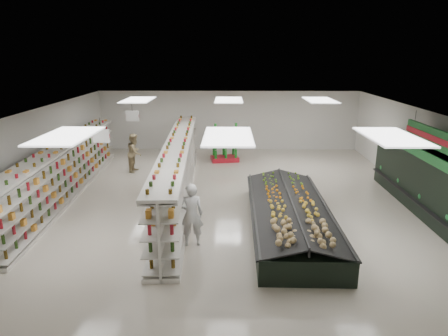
{
  "coord_description": "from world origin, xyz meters",
  "views": [
    {
      "loc": [
        0.03,
        -13.65,
        5.11
      ],
      "look_at": [
        -0.16,
        0.11,
        1.17
      ],
      "focal_mm": 32.0,
      "sensor_mm": 36.0,
      "label": 1
    }
  ],
  "objects_px": {
    "shopper_main": "(191,215)",
    "gondola_center": "(179,172)",
    "gondola_left": "(66,172)",
    "soda_endcap": "(225,144)",
    "shopper_background": "(135,153)",
    "produce_island": "(290,214)"
  },
  "relations": [
    {
      "from": "gondola_center",
      "to": "soda_endcap",
      "type": "distance_m",
      "value": 5.37
    },
    {
      "from": "soda_endcap",
      "to": "shopper_main",
      "type": "height_order",
      "value": "shopper_main"
    },
    {
      "from": "produce_island",
      "to": "shopper_main",
      "type": "bearing_deg",
      "value": -158.06
    },
    {
      "from": "gondola_center",
      "to": "shopper_background",
      "type": "xyz_separation_m",
      "value": [
        -2.37,
        3.26,
        -0.09
      ]
    },
    {
      "from": "shopper_main",
      "to": "shopper_background",
      "type": "distance_m",
      "value": 7.88
    },
    {
      "from": "gondola_left",
      "to": "shopper_main",
      "type": "height_order",
      "value": "gondola_left"
    },
    {
      "from": "produce_island",
      "to": "shopper_background",
      "type": "height_order",
      "value": "shopper_background"
    },
    {
      "from": "gondola_center",
      "to": "soda_endcap",
      "type": "xyz_separation_m",
      "value": [
        1.63,
        5.11,
        -0.09
      ]
    },
    {
      "from": "shopper_main",
      "to": "shopper_background",
      "type": "height_order",
      "value": "shopper_main"
    },
    {
      "from": "shopper_background",
      "to": "soda_endcap",
      "type": "bearing_deg",
      "value": -60.55
    },
    {
      "from": "shopper_main",
      "to": "soda_endcap",
      "type": "bearing_deg",
      "value": -103.65
    },
    {
      "from": "soda_endcap",
      "to": "gondola_center",
      "type": "bearing_deg",
      "value": -107.71
    },
    {
      "from": "gondola_left",
      "to": "gondola_center",
      "type": "bearing_deg",
      "value": -4.0
    },
    {
      "from": "gondola_left",
      "to": "shopper_background",
      "type": "xyz_separation_m",
      "value": [
        1.83,
        3.16,
        -0.04
      ]
    },
    {
      "from": "shopper_main",
      "to": "gondola_center",
      "type": "bearing_deg",
      "value": -86.72
    },
    {
      "from": "shopper_main",
      "to": "produce_island",
      "type": "bearing_deg",
      "value": -166.61
    },
    {
      "from": "soda_endcap",
      "to": "shopper_main",
      "type": "distance_m",
      "value": 9.09
    },
    {
      "from": "soda_endcap",
      "to": "shopper_background",
      "type": "bearing_deg",
      "value": -155.14
    },
    {
      "from": "shopper_background",
      "to": "gondola_left",
      "type": "bearing_deg",
      "value": 154.52
    },
    {
      "from": "gondola_center",
      "to": "shopper_main",
      "type": "xyz_separation_m",
      "value": [
        0.83,
        -3.94,
        -0.05
      ]
    },
    {
      "from": "gondola_left",
      "to": "shopper_background",
      "type": "distance_m",
      "value": 3.66
    },
    {
      "from": "gondola_left",
      "to": "gondola_center",
      "type": "relative_size",
      "value": 0.94
    }
  ]
}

